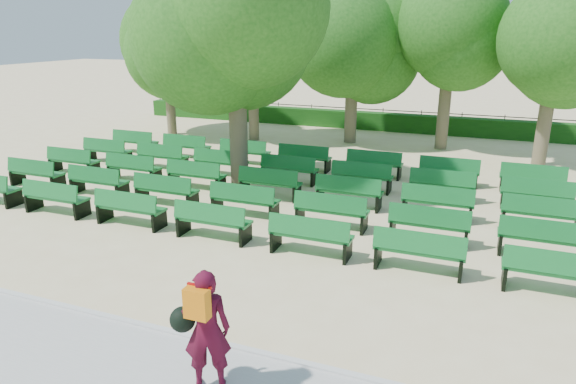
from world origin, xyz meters
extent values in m
plane|color=beige|center=(0.00, 0.00, 0.00)|extent=(120.00, 120.00, 0.00)
cube|color=#BCBBB7|center=(0.00, -7.40, 0.03)|extent=(30.00, 2.20, 0.06)
cube|color=silver|center=(0.00, -6.25, 0.05)|extent=(30.00, 0.12, 0.10)
cube|color=#174C13|center=(0.00, 14.00, 0.45)|extent=(26.00, 0.70, 0.90)
cube|color=#13702D|center=(-0.05, 1.48, 0.49)|extent=(1.98, 0.55, 0.07)
cube|color=#13702D|center=(-0.05, 1.25, 0.77)|extent=(1.98, 0.15, 0.46)
cylinder|color=brown|center=(-1.37, 2.06, 1.72)|extent=(0.60, 0.60, 3.45)
ellipsoid|color=#2A691C|center=(-1.37, 2.06, 4.78)|extent=(4.84, 4.84, 4.36)
imported|color=#43091C|center=(2.71, -7.22, 1.01)|extent=(0.82, 0.70, 1.90)
cube|color=orange|center=(2.71, -7.44, 1.55)|extent=(0.35, 0.18, 0.44)
sphere|color=black|center=(2.36, -7.29, 1.13)|extent=(0.38, 0.38, 0.38)
camera|label=1|loc=(6.14, -12.80, 5.17)|focal=32.00mm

